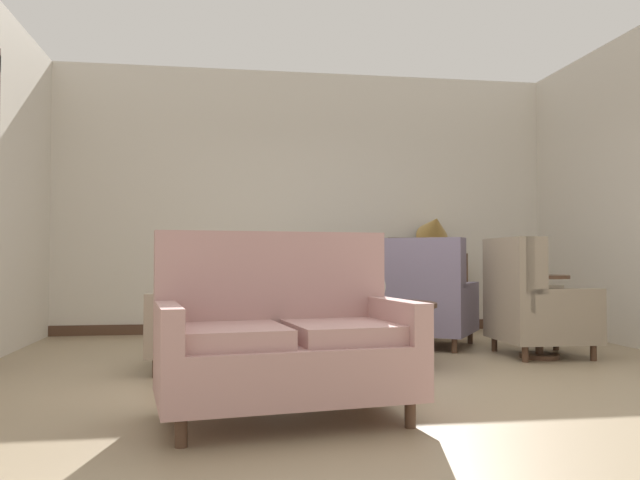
% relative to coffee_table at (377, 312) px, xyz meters
% --- Properties ---
extents(ground, '(8.85, 8.85, 0.00)m').
position_rel_coffee_table_xyz_m(ground, '(-0.23, -0.58, -0.44)').
color(ground, '#9E896B').
extents(wall_back, '(6.25, 0.08, 3.19)m').
position_rel_coffee_table_xyz_m(wall_back, '(-0.23, 2.58, 1.15)').
color(wall_back, silver).
rests_on(wall_back, ground).
extents(baseboard_back, '(6.09, 0.03, 0.12)m').
position_rel_coffee_table_xyz_m(baseboard_back, '(-0.23, 2.52, -0.38)').
color(baseboard_back, '#4C3323').
rests_on(baseboard_back, ground).
extents(coffee_table, '(0.99, 0.99, 0.53)m').
position_rel_coffee_table_xyz_m(coffee_table, '(0.00, 0.00, 0.00)').
color(coffee_table, '#4C3323').
rests_on(coffee_table, ground).
extents(porcelain_vase, '(0.16, 0.16, 0.33)m').
position_rel_coffee_table_xyz_m(porcelain_vase, '(-0.01, -0.01, 0.23)').
color(porcelain_vase, beige).
rests_on(porcelain_vase, coffee_table).
extents(settee, '(1.48, 0.99, 1.05)m').
position_rel_coffee_table_xyz_m(settee, '(-0.94, -1.63, -0.02)').
color(settee, tan).
rests_on(settee, ground).
extents(armchair_near_sideboard, '(0.94, 0.89, 0.98)m').
position_rel_coffee_table_xyz_m(armchair_near_sideboard, '(-1.29, 0.05, -0.03)').
color(armchair_near_sideboard, gray).
rests_on(armchair_near_sideboard, ground).
extents(armchair_far_left, '(1.19, 1.21, 1.09)m').
position_rel_coffee_table_xyz_m(armchair_far_left, '(0.77, 1.00, 0.00)').
color(armchair_far_left, slate).
rests_on(armchair_far_left, ground).
extents(armchair_beside_settee, '(0.81, 0.83, 1.08)m').
position_rel_coffee_table_xyz_m(armchair_beside_settee, '(1.53, 0.30, 0.01)').
color(armchair_beside_settee, gray).
rests_on(armchair_beside_settee, ground).
extents(armchair_back_corner, '(0.88, 0.93, 1.03)m').
position_rel_coffee_table_xyz_m(armchair_back_corner, '(-0.16, 1.52, -0.02)').
color(armchair_back_corner, gray).
rests_on(armchair_back_corner, ground).
extents(side_table, '(0.53, 0.53, 0.74)m').
position_rel_coffee_table_xyz_m(side_table, '(1.53, 0.17, 0.00)').
color(side_table, '#4C3323').
rests_on(side_table, ground).
extents(sideboard, '(0.87, 0.42, 1.15)m').
position_rel_coffee_table_xyz_m(sideboard, '(1.19, 2.28, 0.09)').
color(sideboard, '#4C3323').
rests_on(sideboard, ground).
extents(gramophone, '(0.44, 0.55, 0.57)m').
position_rel_coffee_table_xyz_m(gramophone, '(1.25, 2.19, 0.79)').
color(gramophone, '#4C3323').
rests_on(gramophone, sideboard).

